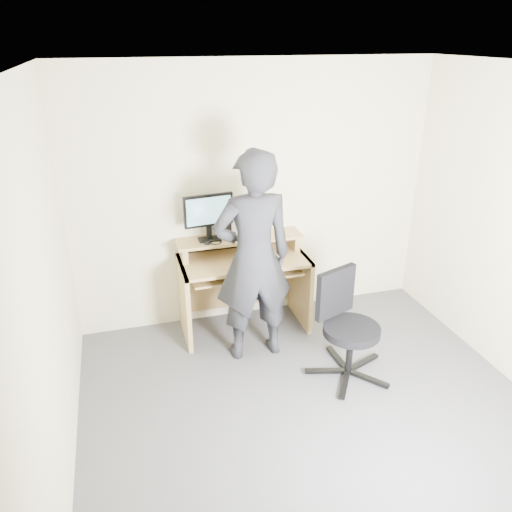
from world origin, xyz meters
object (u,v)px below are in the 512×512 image
desk (242,275)px  office_chair (346,322)px  person (253,259)px  monitor (209,213)px

desk → office_chair: bearing=-57.1°
person → monitor: bearing=-67.2°
monitor → desk: bearing=-21.5°
monitor → person: bearing=-72.3°
office_chair → person: person is taller
monitor → office_chair: monitor is taller
monitor → person: 0.68m
desk → monitor: bearing=165.1°
desk → office_chair: 1.17m
monitor → office_chair: 1.56m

